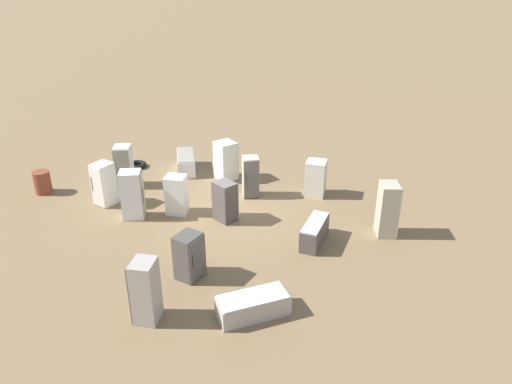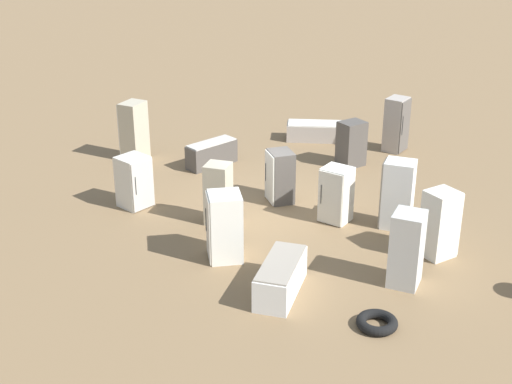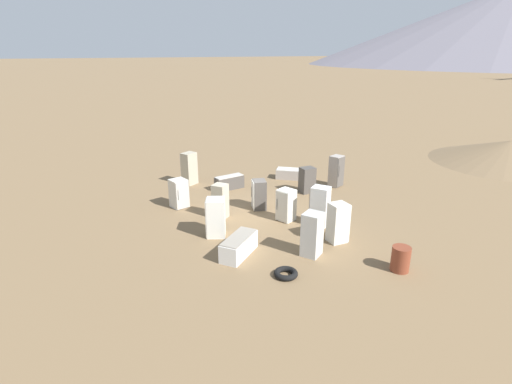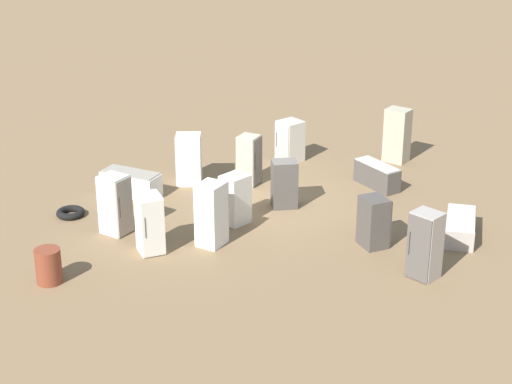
{
  "view_description": "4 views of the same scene",
  "coord_description": "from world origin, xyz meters",
  "px_view_note": "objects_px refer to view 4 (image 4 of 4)",
  "views": [
    {
      "loc": [
        14.54,
        7.19,
        8.87
      ],
      "look_at": [
        0.05,
        1.22,
        1.18
      ],
      "focal_mm": 35.0,
      "sensor_mm": 36.0,
      "label": 1
    },
    {
      "loc": [
        -12.33,
        -12.94,
        8.19
      ],
      "look_at": [
        -1.13,
        -0.47,
        0.89
      ],
      "focal_mm": 50.0,
      "sensor_mm": 36.0,
      "label": 2
    },
    {
      "loc": [
        -10.15,
        -15.09,
        7.4
      ],
      "look_at": [
        -0.68,
        -1.06,
        1.42
      ],
      "focal_mm": 28.0,
      "sensor_mm": 36.0,
      "label": 3
    },
    {
      "loc": [
        20.02,
        -13.48,
        10.41
      ],
      "look_at": [
        0.45,
        -0.95,
        0.76
      ],
      "focal_mm": 60.0,
      "sensor_mm": 36.0,
      "label": 4
    }
  ],
  "objects_px": {
    "discarded_fridge_4": "(131,183)",
    "discarded_fridge_10": "(235,199)",
    "discarded_fridge_8": "(377,175)",
    "scrap_tire": "(71,213)",
    "discarded_fridge_5": "(374,222)",
    "discarded_fridge_3": "(290,141)",
    "rusty_barrel": "(48,266)",
    "discarded_fridge_1": "(115,204)",
    "discarded_fridge_9": "(249,160)",
    "discarded_fridge_0": "(284,184)",
    "discarded_fridge_12": "(425,245)",
    "discarded_fridge_6": "(212,214)",
    "discarded_fridge_11": "(150,224)",
    "discarded_fridge_13": "(460,227)",
    "discarded_fridge_7": "(189,159)",
    "discarded_fridge_2": "(397,135)"
  },
  "relations": [
    {
      "from": "discarded_fridge_4",
      "to": "discarded_fridge_10",
      "type": "distance_m",
      "value": 3.95
    },
    {
      "from": "discarded_fridge_8",
      "to": "scrap_tire",
      "type": "relative_size",
      "value": 1.98
    },
    {
      "from": "discarded_fridge_4",
      "to": "discarded_fridge_5",
      "type": "xyz_separation_m",
      "value": [
        6.92,
        4.06,
        0.33
      ]
    },
    {
      "from": "discarded_fridge_3",
      "to": "rusty_barrel",
      "type": "bearing_deg",
      "value": 105.18
    },
    {
      "from": "discarded_fridge_1",
      "to": "discarded_fridge_9",
      "type": "bearing_deg",
      "value": 167.66
    },
    {
      "from": "discarded_fridge_0",
      "to": "discarded_fridge_3",
      "type": "bearing_deg",
      "value": 77.54
    },
    {
      "from": "discarded_fridge_3",
      "to": "discarded_fridge_8",
      "type": "bearing_deg",
      "value": -170.27
    },
    {
      "from": "discarded_fridge_4",
      "to": "discarded_fridge_12",
      "type": "xyz_separation_m",
      "value": [
        9.03,
        3.95,
        0.52
      ]
    },
    {
      "from": "discarded_fridge_6",
      "to": "discarded_fridge_9",
      "type": "bearing_deg",
      "value": 107.01
    },
    {
      "from": "discarded_fridge_5",
      "to": "discarded_fridge_4",
      "type": "bearing_deg",
      "value": -140.69
    },
    {
      "from": "discarded_fridge_10",
      "to": "discarded_fridge_12",
      "type": "height_order",
      "value": "discarded_fridge_12"
    },
    {
      "from": "discarded_fridge_1",
      "to": "discarded_fridge_11",
      "type": "relative_size",
      "value": 1.04
    },
    {
      "from": "discarded_fridge_1",
      "to": "discarded_fridge_13",
      "type": "height_order",
      "value": "discarded_fridge_1"
    },
    {
      "from": "discarded_fridge_8",
      "to": "discarded_fridge_12",
      "type": "xyz_separation_m",
      "value": [
        5.38,
        -2.99,
        0.51
      ]
    },
    {
      "from": "discarded_fridge_7",
      "to": "discarded_fridge_9",
      "type": "bearing_deg",
      "value": -2.51
    },
    {
      "from": "discarded_fridge_7",
      "to": "discarded_fridge_11",
      "type": "relative_size",
      "value": 0.99
    },
    {
      "from": "scrap_tire",
      "to": "discarded_fridge_0",
      "type": "bearing_deg",
      "value": 63.99
    },
    {
      "from": "discarded_fridge_4",
      "to": "scrap_tire",
      "type": "distance_m",
      "value": 2.31
    },
    {
      "from": "scrap_tire",
      "to": "rusty_barrel",
      "type": "height_order",
      "value": "rusty_barrel"
    },
    {
      "from": "discarded_fridge_4",
      "to": "discarded_fridge_12",
      "type": "distance_m",
      "value": 9.87
    },
    {
      "from": "discarded_fridge_13",
      "to": "discarded_fridge_1",
      "type": "bearing_deg",
      "value": -167.68
    },
    {
      "from": "discarded_fridge_6",
      "to": "discarded_fridge_11",
      "type": "relative_size",
      "value": 1.09
    },
    {
      "from": "discarded_fridge_0",
      "to": "discarded_fridge_2",
      "type": "height_order",
      "value": "discarded_fridge_2"
    },
    {
      "from": "discarded_fridge_4",
      "to": "discarded_fridge_9",
      "type": "relative_size",
      "value": 1.22
    },
    {
      "from": "discarded_fridge_4",
      "to": "discarded_fridge_9",
      "type": "bearing_deg",
      "value": 129.82
    },
    {
      "from": "discarded_fridge_5",
      "to": "rusty_barrel",
      "type": "xyz_separation_m",
      "value": [
        -2.77,
        -8.25,
        -0.25
      ]
    },
    {
      "from": "discarded_fridge_0",
      "to": "discarded_fridge_12",
      "type": "height_order",
      "value": "discarded_fridge_12"
    },
    {
      "from": "discarded_fridge_0",
      "to": "discarded_fridge_6",
      "type": "distance_m",
      "value": 3.35
    },
    {
      "from": "discarded_fridge_1",
      "to": "discarded_fridge_8",
      "type": "xyz_separation_m",
      "value": [
        1.32,
        8.48,
        -0.47
      ]
    },
    {
      "from": "discarded_fridge_4",
      "to": "discarded_fridge_6",
      "type": "height_order",
      "value": "discarded_fridge_6"
    },
    {
      "from": "discarded_fridge_7",
      "to": "discarded_fridge_11",
      "type": "bearing_deg",
      "value": -97.74
    },
    {
      "from": "discarded_fridge_3",
      "to": "discarded_fridge_12",
      "type": "xyz_separation_m",
      "value": [
        8.86,
        -1.99,
        0.18
      ]
    },
    {
      "from": "discarded_fridge_11",
      "to": "scrap_tire",
      "type": "distance_m",
      "value": 3.64
    },
    {
      "from": "discarded_fridge_6",
      "to": "discarded_fridge_2",
      "type": "bearing_deg",
      "value": 76.83
    },
    {
      "from": "discarded_fridge_2",
      "to": "discarded_fridge_9",
      "type": "height_order",
      "value": "discarded_fridge_2"
    },
    {
      "from": "discarded_fridge_12",
      "to": "rusty_barrel",
      "type": "height_order",
      "value": "discarded_fridge_12"
    },
    {
      "from": "discarded_fridge_1",
      "to": "scrap_tire",
      "type": "distance_m",
      "value": 2.06
    },
    {
      "from": "discarded_fridge_0",
      "to": "discarded_fridge_3",
      "type": "relative_size",
      "value": 1.02
    },
    {
      "from": "discarded_fridge_13",
      "to": "discarded_fridge_6",
      "type": "bearing_deg",
      "value": -162.11
    },
    {
      "from": "discarded_fridge_3",
      "to": "discarded_fridge_0",
      "type": "bearing_deg",
      "value": 136.56
    },
    {
      "from": "discarded_fridge_6",
      "to": "rusty_barrel",
      "type": "xyz_separation_m",
      "value": [
        -0.31,
        -4.56,
        -0.44
      ]
    },
    {
      "from": "discarded_fridge_5",
      "to": "scrap_tire",
      "type": "bearing_deg",
      "value": -126.51
    },
    {
      "from": "discarded_fridge_0",
      "to": "scrap_tire",
      "type": "xyz_separation_m",
      "value": [
        -2.81,
        -5.76,
        -0.63
      ]
    },
    {
      "from": "discarded_fridge_7",
      "to": "discarded_fridge_11",
      "type": "height_order",
      "value": "discarded_fridge_11"
    },
    {
      "from": "discarded_fridge_6",
      "to": "discarded_fridge_12",
      "type": "xyz_separation_m",
      "value": [
        4.57,
        3.58,
        -0.0
      ]
    },
    {
      "from": "discarded_fridge_5",
      "to": "discarded_fridge_10",
      "type": "distance_m",
      "value": 4.13
    },
    {
      "from": "discarded_fridge_6",
      "to": "scrap_tire",
      "type": "xyz_separation_m",
      "value": [
        -3.92,
        -2.6,
        -0.8
      ]
    },
    {
      "from": "discarded_fridge_1",
      "to": "discarded_fridge_7",
      "type": "xyz_separation_m",
      "value": [
        -2.22,
        3.56,
        -0.04
      ]
    },
    {
      "from": "discarded_fridge_4",
      "to": "discarded_fridge_1",
      "type": "bearing_deg",
      "value": 25.06
    },
    {
      "from": "discarded_fridge_10",
      "to": "discarded_fridge_11",
      "type": "distance_m",
      "value": 2.95
    }
  ]
}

